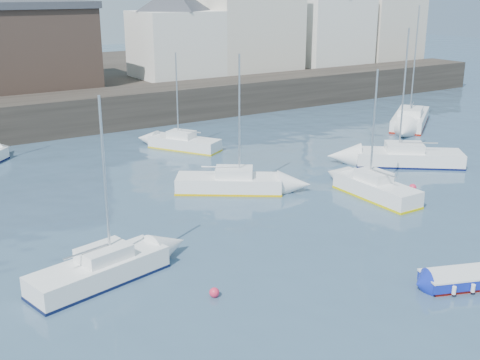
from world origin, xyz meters
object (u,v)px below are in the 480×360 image
sailboat_g (410,119)px  buoy_near (214,297)px  sailboat_f (184,143)px  sailboat_b (230,183)px  buoy_mid (412,191)px  blue_dinghy (462,279)px  sailboat_d (408,157)px  sailboat_c (376,188)px  sailboat_a (100,270)px  buoy_far (211,194)px

sailboat_g → buoy_near: size_ratio=25.36×
sailboat_g → buoy_near: 34.62m
buoy_near → sailboat_f: bearing=65.6°
sailboat_b → sailboat_g: 23.74m
sailboat_f → buoy_mid: size_ratio=16.06×
sailboat_g → sailboat_f: bearing=171.1°
blue_dinghy → sailboat_d: 17.64m
sailboat_g → buoy_mid: sailboat_g is taller
sailboat_f → sailboat_c: bearing=-74.6°
sailboat_a → sailboat_g: 36.01m
blue_dinghy → buoy_far: size_ratio=9.96×
blue_dinghy → buoy_near: size_ratio=8.87×
sailboat_b → buoy_mid: sailboat_b is taller
sailboat_f → buoy_far: bearing=-108.9°
sailboat_a → buoy_near: sailboat_a is taller
buoy_mid → buoy_far: buoy_mid is taller
blue_dinghy → sailboat_d: size_ratio=0.39×
sailboat_g → buoy_near: sailboat_g is taller
blue_dinghy → sailboat_d: sailboat_d is taller
sailboat_c → sailboat_d: sailboat_d is taller
buoy_mid → buoy_far: size_ratio=1.24×
blue_dinghy → sailboat_a: (-12.21, 8.20, 0.19)m
sailboat_d → sailboat_c: bearing=-150.9°
sailboat_d → sailboat_a: bearing=-167.5°
buoy_near → sailboat_g: bearing=30.2°
sailboat_f → buoy_mid: sailboat_f is taller
sailboat_c → buoy_far: bearing=143.9°
sailboat_c → buoy_near: 14.59m
sailboat_b → sailboat_g: (22.74, 6.81, 0.05)m
blue_dinghy → sailboat_a: bearing=146.1°
sailboat_b → sailboat_d: 13.26m
sailboat_f → sailboat_d: bearing=-47.2°
buoy_near → sailboat_a: bearing=133.0°
blue_dinghy → buoy_far: 15.62m
sailboat_b → sailboat_c: bearing=-40.3°
blue_dinghy → buoy_near: blue_dinghy is taller
blue_dinghy → sailboat_d: (11.44, 13.43, 0.20)m
sailboat_d → buoy_near: size_ratio=22.71×
buoy_near → buoy_mid: size_ratio=0.91×
sailboat_c → buoy_mid: (2.75, -0.29, -0.56)m
blue_dinghy → sailboat_g: 30.46m
buoy_mid → sailboat_a: bearing=-176.4°
blue_dinghy → sailboat_c: size_ratio=0.49×
sailboat_a → sailboat_f: size_ratio=1.08×
sailboat_c → sailboat_d: bearing=29.1°
blue_dinghy → buoy_mid: size_ratio=8.03×
sailboat_c → blue_dinghy: bearing=-116.2°
sailboat_c → sailboat_a: bearing=-174.9°
sailboat_c → buoy_near: size_ratio=18.22×
sailboat_b → sailboat_g: size_ratio=0.79×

